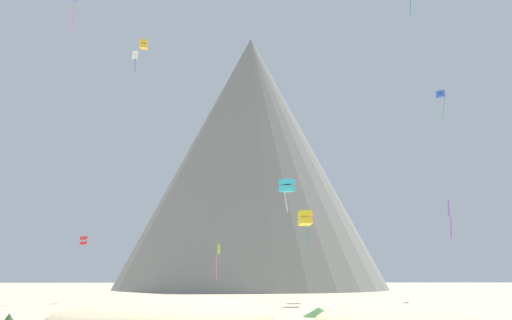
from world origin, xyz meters
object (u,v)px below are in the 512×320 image
object	(u,v)px
bush_far_right	(319,312)
kite_cyan_low	(287,186)
kite_gold_mid	(144,44)
kite_lime_low	(218,254)
kite_rainbow_low	(307,219)
bush_low_patch	(359,314)
kite_blue_high	(441,95)
bush_scatter_east	(227,309)
kite_violet_low	(449,212)
rock_massif	(243,176)
kite_yellow_low	(305,218)
kite_white_high	(135,57)
kite_red_low	(83,241)

from	to	relation	value
bush_far_right	kite_cyan_low	size ratio (longest dim) A/B	0.81
kite_cyan_low	kite_gold_mid	xyz separation A→B (m)	(-14.21, 0.11, 14.23)
kite_lime_low	kite_rainbow_low	size ratio (longest dim) A/B	2.55
bush_low_patch	kite_blue_high	world-z (taller)	kite_blue_high
bush_scatter_east	kite_gold_mid	xyz separation A→B (m)	(-8.62, 2.35, 25.49)
bush_scatter_east	kite_violet_low	distance (m)	21.15
rock_massif	kite_cyan_low	xyz separation A→B (m)	(3.05, -74.92, -14.06)
kite_yellow_low	kite_white_high	size ratio (longest dim) A/B	1.08
kite_red_low	kite_cyan_low	size ratio (longest dim) A/B	0.34
rock_massif	kite_cyan_low	bearing A→B (deg)	-87.67
kite_gold_mid	kite_white_high	bearing A→B (deg)	11.14
kite_yellow_low	bush_scatter_east	bearing A→B (deg)	46.59
bush_low_patch	kite_white_high	bearing A→B (deg)	121.69
kite_violet_low	kite_gold_mid	bearing A→B (deg)	-38.41
bush_scatter_east	kite_gold_mid	size ratio (longest dim) A/B	1.20
kite_yellow_low	kite_violet_low	world-z (taller)	kite_yellow_low
bush_scatter_east	kite_white_high	distance (m)	49.89
kite_red_low	kite_cyan_low	world-z (taller)	kite_cyan_low
bush_far_right	bush_scatter_east	xyz separation A→B (m)	(-7.21, 5.54, -0.05)
kite_red_low	kite_white_high	bearing A→B (deg)	-29.55
kite_white_high	kite_gold_mid	bearing A→B (deg)	-19.73
kite_cyan_low	kite_violet_low	world-z (taller)	kite_cyan_low
kite_red_low	kite_blue_high	bearing A→B (deg)	-106.76
kite_cyan_low	kite_gold_mid	world-z (taller)	kite_gold_mid
bush_low_patch	kite_rainbow_low	distance (m)	30.10
bush_scatter_east	kite_yellow_low	world-z (taller)	kite_yellow_low
kite_cyan_low	kite_yellow_low	distance (m)	10.98
bush_far_right	kite_blue_high	size ratio (longest dim) A/B	0.62
kite_rainbow_low	kite_violet_low	bearing A→B (deg)	100.30
kite_blue_high	kite_rainbow_low	bearing A→B (deg)	58.82
bush_far_right	kite_gold_mid	distance (m)	30.98
bush_low_patch	kite_lime_low	world-z (taller)	kite_lime_low
kite_lime_low	kite_white_high	size ratio (longest dim) A/B	1.20
kite_rainbow_low	bush_far_right	bearing A→B (deg)	71.41
kite_blue_high	kite_violet_low	xyz separation A→B (m)	(-8.30, -21.10, -17.79)
rock_massif	kite_cyan_low	distance (m)	76.29
bush_far_right	rock_massif	size ratio (longest dim) A/B	0.04
kite_rainbow_low	kite_white_high	xyz separation A→B (m)	(-24.68, 11.40, 26.06)
kite_blue_high	bush_far_right	bearing A→B (deg)	112.58
bush_far_right	kite_yellow_low	distance (m)	20.35
kite_red_low	kite_violet_low	size ratio (longest dim) A/B	0.32
bush_scatter_east	kite_rainbow_low	xyz separation A→B (m)	(9.76, 19.87, 9.83)
kite_cyan_low	kite_gold_mid	distance (m)	20.11
bush_far_right	kite_cyan_low	bearing A→B (deg)	101.78
kite_blue_high	kite_white_high	world-z (taller)	kite_white_high
kite_gold_mid	kite_yellow_low	xyz separation A→B (m)	(17.22, 10.24, -16.31)
kite_blue_high	kite_violet_low	bearing A→B (deg)	131.23
bush_low_patch	bush_scatter_east	size ratio (longest dim) A/B	1.90
kite_red_low	kite_rainbow_low	xyz separation A→B (m)	(27.56, 0.93, 2.86)
rock_massif	kite_violet_low	distance (m)	83.11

